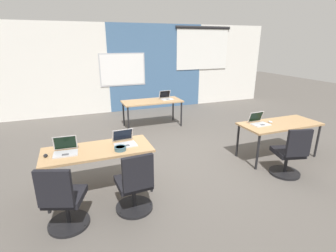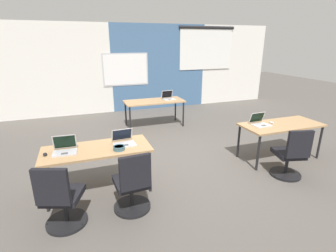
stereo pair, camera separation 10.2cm
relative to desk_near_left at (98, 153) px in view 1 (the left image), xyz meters
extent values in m
plane|color=#56514C|center=(1.75, 0.60, -0.66)|extent=(24.00, 24.00, 0.00)
cube|color=silver|center=(1.75, 4.80, 0.74)|extent=(10.00, 0.20, 2.80)
cube|color=#42668E|center=(2.54, 4.69, 0.74)|extent=(3.25, 0.01, 2.80)
cube|color=#B7B7BC|center=(1.36, 4.69, 0.72)|extent=(1.48, 0.02, 1.04)
cube|color=white|center=(1.36, 4.68, 0.72)|extent=(1.40, 0.02, 0.96)
cube|color=white|center=(4.26, 4.67, 1.31)|extent=(2.00, 0.02, 1.36)
cylinder|color=black|center=(4.26, 4.67, 2.04)|extent=(2.10, 0.10, 0.10)
cube|color=tan|center=(0.00, 0.00, 0.04)|extent=(1.60, 0.70, 0.04)
cylinder|color=black|center=(-0.74, -0.30, -0.32)|extent=(0.04, 0.04, 0.68)
cylinder|color=black|center=(0.74, -0.30, -0.32)|extent=(0.04, 0.04, 0.68)
cylinder|color=black|center=(-0.74, 0.30, -0.32)|extent=(0.04, 0.04, 0.68)
cylinder|color=black|center=(0.74, 0.30, -0.32)|extent=(0.04, 0.04, 0.68)
cube|color=tan|center=(3.50, 0.00, 0.04)|extent=(1.60, 0.70, 0.04)
cylinder|color=black|center=(2.76, -0.30, -0.32)|extent=(0.04, 0.04, 0.68)
cylinder|color=black|center=(4.24, -0.30, -0.32)|extent=(0.04, 0.04, 0.68)
cylinder|color=black|center=(2.76, 0.30, -0.32)|extent=(0.04, 0.04, 0.68)
cylinder|color=black|center=(4.24, 0.30, -0.32)|extent=(0.04, 0.04, 0.68)
cube|color=tan|center=(1.75, 2.80, 0.04)|extent=(1.60, 0.70, 0.04)
cylinder|color=black|center=(1.01, 2.50, -0.32)|extent=(0.04, 0.04, 0.68)
cylinder|color=black|center=(2.49, 2.50, -0.32)|extent=(0.04, 0.04, 0.68)
cylinder|color=black|center=(1.01, 3.10, -0.32)|extent=(0.04, 0.04, 0.68)
cylinder|color=black|center=(2.49, 3.10, -0.32)|extent=(0.04, 0.04, 0.68)
cube|color=silver|center=(0.42, -0.02, 0.07)|extent=(0.34, 0.25, 0.02)
cube|color=#4C4C4F|center=(0.42, -0.07, 0.08)|extent=(0.09, 0.07, 0.00)
cube|color=silver|center=(0.41, 0.14, 0.18)|extent=(0.33, 0.11, 0.21)
cube|color=black|center=(0.41, 0.13, 0.18)|extent=(0.30, 0.09, 0.18)
cylinder|color=black|center=(0.38, -0.62, -0.64)|extent=(0.52, 0.52, 0.04)
cylinder|color=black|center=(0.38, -0.62, -0.45)|extent=(0.06, 0.06, 0.34)
cube|color=black|center=(0.38, -0.62, -0.24)|extent=(0.46, 0.46, 0.08)
cube|color=black|center=(0.39, -0.87, 0.03)|extent=(0.40, 0.08, 0.46)
sphere|color=black|center=(0.37, -0.39, -0.64)|extent=(0.04, 0.04, 0.04)
sphere|color=black|center=(0.61, -0.68, -0.64)|extent=(0.04, 0.04, 0.04)
sphere|color=black|center=(0.16, -0.71, -0.64)|extent=(0.04, 0.04, 0.04)
cube|color=silver|center=(3.06, 0.05, 0.07)|extent=(0.34, 0.25, 0.02)
cube|color=#4C4C4F|center=(3.07, -0.01, 0.08)|extent=(0.09, 0.06, 0.00)
cube|color=silver|center=(3.06, 0.20, 0.18)|extent=(0.33, 0.09, 0.21)
cube|color=black|center=(3.06, 0.19, 0.18)|extent=(0.30, 0.08, 0.18)
ellipsoid|color=silver|center=(3.34, 0.10, 0.08)|extent=(0.06, 0.10, 0.03)
cylinder|color=black|center=(3.12, -0.62, -0.64)|extent=(0.52, 0.52, 0.04)
cylinder|color=black|center=(3.12, -0.62, -0.45)|extent=(0.06, 0.06, 0.34)
cube|color=black|center=(3.12, -0.62, -0.24)|extent=(0.54, 0.54, 0.08)
cube|color=black|center=(3.06, -0.87, 0.03)|extent=(0.40, 0.16, 0.46)
sphere|color=black|center=(3.18, -0.40, -0.64)|extent=(0.04, 0.04, 0.04)
sphere|color=black|center=(3.32, -0.75, -0.64)|extent=(0.04, 0.04, 0.04)
sphere|color=black|center=(2.89, -0.64, -0.64)|extent=(0.04, 0.04, 0.04)
cube|color=silver|center=(2.18, 2.79, 0.07)|extent=(0.35, 0.25, 0.02)
cube|color=#4C4C4F|center=(2.18, 2.74, 0.08)|extent=(0.09, 0.07, 0.00)
cube|color=silver|center=(2.17, 2.94, 0.18)|extent=(0.33, 0.09, 0.21)
cube|color=black|center=(2.17, 2.93, 0.19)|extent=(0.30, 0.08, 0.19)
cube|color=#B7B7BC|center=(-0.45, -0.03, 0.07)|extent=(0.34, 0.25, 0.02)
cube|color=#4C4C4F|center=(-0.45, -0.08, 0.08)|extent=(0.09, 0.07, 0.00)
cube|color=#B7B7BC|center=(-0.44, 0.11, 0.19)|extent=(0.33, 0.07, 0.22)
cube|color=black|center=(-0.44, 0.10, 0.19)|extent=(0.30, 0.06, 0.19)
ellipsoid|color=black|center=(-0.71, -0.01, 0.08)|extent=(0.06, 0.10, 0.03)
cylinder|color=black|center=(-0.49, -0.65, -0.64)|extent=(0.52, 0.52, 0.04)
cylinder|color=black|center=(-0.49, -0.65, -0.45)|extent=(0.06, 0.06, 0.34)
cube|color=black|center=(-0.49, -0.65, -0.24)|extent=(0.56, 0.56, 0.08)
cube|color=black|center=(-0.57, -0.89, 0.03)|extent=(0.40, 0.19, 0.46)
sphere|color=black|center=(-0.41, -0.43, -0.64)|extent=(0.04, 0.04, 0.04)
sphere|color=black|center=(-0.30, -0.80, -0.64)|extent=(0.04, 0.04, 0.04)
sphere|color=black|center=(-0.72, -0.64, -0.64)|extent=(0.04, 0.04, 0.04)
cylinder|color=#3D6070|center=(0.31, -0.17, 0.09)|extent=(0.17, 0.17, 0.05)
torus|color=#3D6070|center=(0.31, -0.17, 0.11)|extent=(0.18, 0.18, 0.02)
cylinder|color=#B26628|center=(0.31, -0.17, 0.11)|extent=(0.14, 0.14, 0.01)
camera|label=1|loc=(-0.27, -3.63, 1.59)|focal=27.09mm
camera|label=2|loc=(-0.17, -3.67, 1.59)|focal=27.09mm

